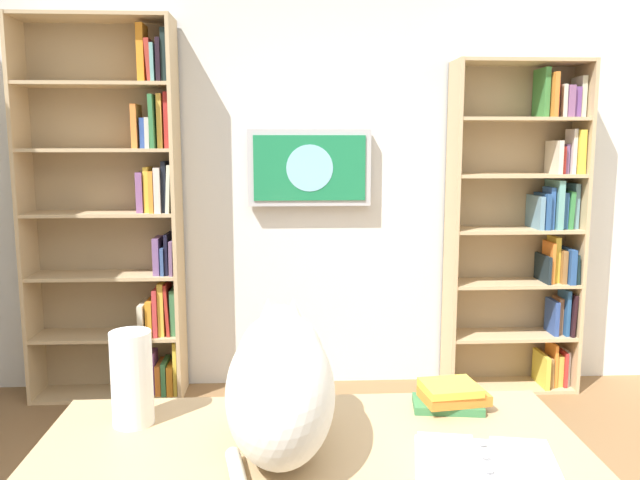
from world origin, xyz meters
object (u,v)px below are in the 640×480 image
open_binder (486,459)px  bookshelf_left (528,227)px  bookshelf_right (122,217)px  wall_mounted_tv (309,168)px  cat (280,380)px  paper_towel_roll (132,378)px  desk_book_stack (450,396)px

open_binder → bookshelf_left: bearing=-113.0°
bookshelf_left → bookshelf_right: size_ratio=0.90×
bookshelf_right → wall_mounted_tv: (-1.11, -0.08, 0.28)m
bookshelf_right → wall_mounted_tv: bookshelf_right is taller
cat → open_binder: size_ratio=1.84×
wall_mounted_tv → paper_towel_roll: bearing=75.8°
bookshelf_left → bookshelf_right: bearing=-0.0°
bookshelf_right → paper_towel_roll: bearing=104.7°
wall_mounted_tv → paper_towel_roll: (0.56, 2.20, -0.48)m
wall_mounted_tv → paper_towel_roll: size_ratio=2.91×
cat → open_binder: cat is taller
bookshelf_right → wall_mounted_tv: 1.15m
desk_book_stack → paper_towel_roll: bearing=3.6°
desk_book_stack → bookshelf_left: bearing=-116.1°
bookshelf_left → desk_book_stack: 2.30m
wall_mounted_tv → open_binder: bearing=97.6°
open_binder → wall_mounted_tv: bearing=-82.4°
bookshelf_left → wall_mounted_tv: bookshelf_left is taller
bookshelf_right → cat: bookshelf_right is taller
bookshelf_left → cat: (1.49, 2.26, -0.08)m
open_binder → desk_book_stack: size_ratio=1.67×
desk_book_stack → bookshelf_right: bearing=-55.1°
cat → open_binder: 0.53m
cat → desk_book_stack: bearing=-157.6°
bookshelf_right → open_binder: 2.80m
wall_mounted_tv → desk_book_stack: size_ratio=3.40×
paper_towel_roll → desk_book_stack: paper_towel_roll is taller
wall_mounted_tv → desk_book_stack: (-0.33, 2.14, -0.57)m
bookshelf_left → paper_towel_roll: (1.89, 2.11, -0.12)m
wall_mounted_tv → open_binder: size_ratio=2.03×
paper_towel_roll → bookshelf_left: bearing=-131.8°
bookshelf_right → desk_book_stack: bookshelf_right is taller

